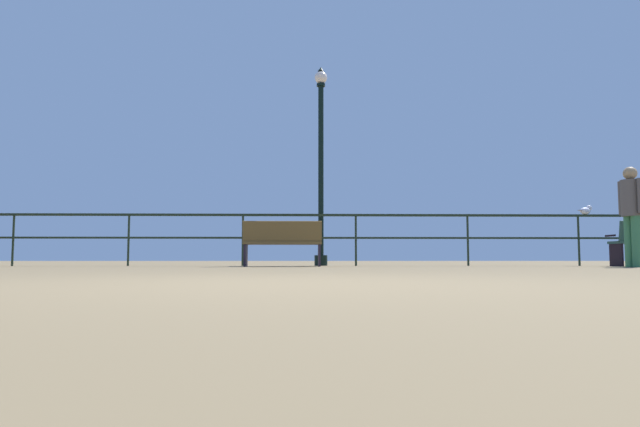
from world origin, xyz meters
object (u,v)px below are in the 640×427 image
object	(u,v)px
bench_near_left	(282,241)
lamppost_center	(321,161)
person_by_bench	(632,209)
seagull_on_rail	(586,210)

from	to	relation	value
bench_near_left	lamppost_center	world-z (taller)	lamppost_center
lamppost_center	person_by_bench	size ratio (longest dim) A/B	2.42
person_by_bench	seagull_on_rail	bearing A→B (deg)	86.39
bench_near_left	person_by_bench	size ratio (longest dim) A/B	0.84
lamppost_center	seagull_on_rail	bearing A→B (deg)	-3.32
lamppost_center	seagull_on_rail	distance (m)	5.64
lamppost_center	person_by_bench	xyz separation A→B (m)	(5.41, -2.18, -1.21)
lamppost_center	seagull_on_rail	xyz separation A→B (m)	(5.53, -0.32, -1.07)
bench_near_left	lamppost_center	bearing A→B (deg)	56.77
lamppost_center	bench_near_left	bearing A→B (deg)	-123.23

